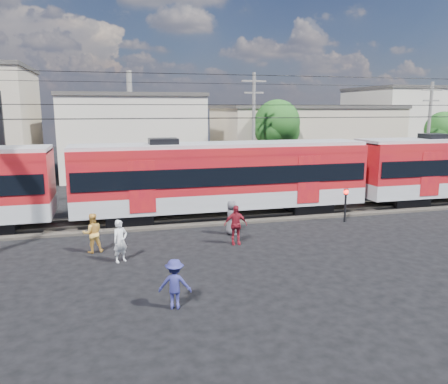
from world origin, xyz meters
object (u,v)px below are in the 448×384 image
Objects in this scene: pedestrian_a at (120,241)px; crossing_signal at (346,199)px; pedestrian_c at (175,284)px; commuter_train at (226,175)px.

pedestrian_a is 12.28m from crossing_signal.
pedestrian_c is 0.86× the size of crossing_signal.
pedestrian_c is 13.05m from crossing_signal.
commuter_train is 32.29× the size of pedestrian_c.
commuter_train is 8.50m from pedestrian_a.
commuter_train reaches higher than pedestrian_c.
crossing_signal reaches higher than pedestrian_a.
crossing_signal is (5.90, -2.63, -1.15)m from commuter_train.
commuter_train is at bearing 14.23° from pedestrian_a.
pedestrian_a is at bearing -164.56° from crossing_signal.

